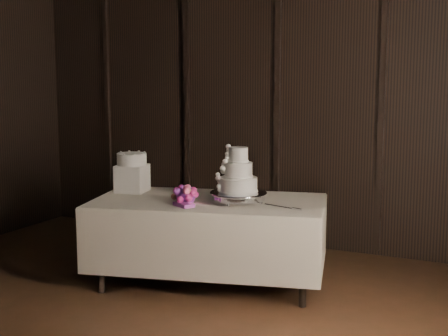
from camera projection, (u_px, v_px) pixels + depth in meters
room at (59, 134)px, 3.52m from camera, size 6.08×7.08×3.08m
display_table at (209, 239)px, 5.44m from camera, size 2.19×1.50×0.76m
cake_stand at (238, 198)px, 5.27m from camera, size 0.57×0.57×0.09m
wedding_cake at (235, 175)px, 5.24m from camera, size 0.37×0.32×0.38m
bouquet at (185, 196)px, 5.25m from camera, size 0.44×0.48×0.19m
box_pedestal at (132, 178)px, 5.76m from camera, size 0.30×0.30×0.25m
small_cake at (132, 159)px, 5.74m from camera, size 0.35×0.35×0.11m
cake_knife at (278, 206)px, 5.10m from camera, size 0.36×0.12×0.01m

